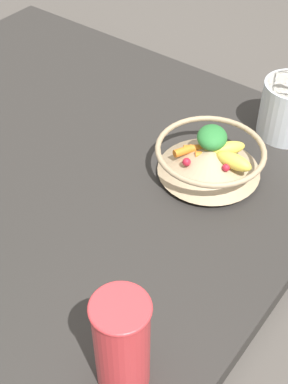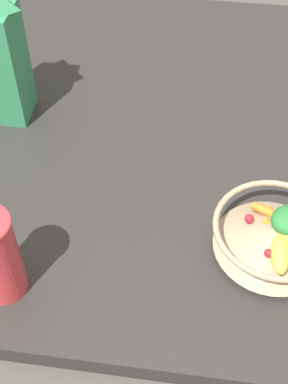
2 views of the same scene
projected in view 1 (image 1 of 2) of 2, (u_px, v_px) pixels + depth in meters
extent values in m
plane|color=#4C4742|center=(28.00, 186.00, 1.01)|extent=(6.00, 6.00, 0.00)
cube|color=#2D2B28|center=(26.00, 179.00, 0.99)|extent=(0.99, 0.99, 0.04)
cylinder|color=tan|center=(208.00, 172.00, 0.97)|extent=(0.10, 0.10, 0.01)
cone|color=tan|center=(210.00, 160.00, 0.95)|extent=(0.19, 0.19, 0.05)
torus|color=tan|center=(211.00, 150.00, 0.94)|extent=(0.20, 0.20, 0.01)
ellipsoid|color=#EFD64C|center=(225.00, 149.00, 0.95)|extent=(0.07, 0.08, 0.03)
ellipsoid|color=#EFD64C|center=(234.00, 161.00, 0.92)|extent=(0.07, 0.03, 0.03)
cylinder|color=orange|center=(196.00, 148.00, 0.96)|extent=(0.04, 0.04, 0.01)
cylinder|color=orange|center=(183.00, 151.00, 0.95)|extent=(0.03, 0.04, 0.01)
cylinder|color=orange|center=(207.00, 155.00, 0.95)|extent=(0.04, 0.04, 0.01)
sphere|color=red|center=(226.00, 168.00, 0.92)|extent=(0.01, 0.01, 0.01)
sphere|color=red|center=(231.00, 154.00, 0.95)|extent=(0.01, 0.01, 0.01)
sphere|color=red|center=(187.00, 162.00, 0.93)|extent=(0.02, 0.02, 0.02)
sphere|color=red|center=(211.00, 144.00, 0.97)|extent=(0.02, 0.02, 0.02)
ellipsoid|color=#2D7F38|center=(212.00, 137.00, 0.94)|extent=(0.08, 0.08, 0.03)
cylinder|color=#DB383D|center=(122.00, 344.00, 0.64)|extent=(0.07, 0.07, 0.16)
torus|color=#DB383D|center=(120.00, 308.00, 0.58)|extent=(0.07, 0.07, 0.01)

